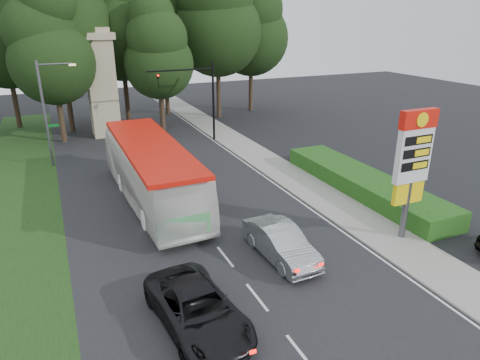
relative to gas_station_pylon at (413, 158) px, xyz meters
name	(u,v)px	position (x,y,z in m)	size (l,w,h in m)	color
ground	(262,304)	(-9.20, -1.99, -4.45)	(120.00, 120.00, 0.00)	black
road_surface	(179,197)	(-9.20, 10.01, -4.44)	(14.00, 80.00, 0.02)	black
sidewalk_right	(293,178)	(-0.70, 10.01, -4.39)	(3.00, 80.00, 0.12)	gray
grass_verge_left	(19,188)	(-18.70, 16.01, -4.44)	(5.00, 50.00, 0.02)	#193814
hedge	(363,183)	(2.30, 6.01, -3.85)	(3.00, 14.00, 1.20)	#194311
gas_station_pylon	(413,158)	(0.00, 0.00, 0.00)	(2.10, 0.45, 6.85)	#59595E
traffic_signal_mast	(199,91)	(-3.52, 22.00, 0.22)	(6.10, 0.35, 7.20)	black
streetlight_signs	(47,110)	(-16.19, 20.01, -0.01)	(2.75, 0.98, 8.00)	#59595E
monument	(102,82)	(-11.20, 28.01, 0.66)	(3.00, 3.00, 10.05)	tan
tree_west_near	(1,27)	(-19.20, 35.01, 5.57)	(8.40, 8.40, 16.50)	#2D2116
tree_center_left	(55,4)	(-14.20, 31.01, 7.57)	(10.08, 10.08, 19.80)	#2D2116
tree_center_right	(119,16)	(-8.20, 33.01, 6.57)	(9.24, 9.24, 18.15)	#2D2116
tree_east_near	(163,28)	(-3.20, 35.01, 5.23)	(8.12, 8.12, 15.95)	#2D2116
tree_east_mid	(217,12)	(1.80, 31.01, 6.91)	(9.52, 9.52, 18.70)	#2D2116
tree_far_east	(251,22)	(6.80, 33.01, 5.90)	(8.68, 8.68, 17.05)	#2D2116
tree_monument_left	(50,45)	(-15.20, 27.01, 4.23)	(7.28, 7.28, 14.30)	#2D2116
tree_monument_right	(158,49)	(-5.70, 27.51, 3.56)	(6.72, 6.72, 13.20)	#2D2116
transit_bus	(152,173)	(-10.79, 10.05, -2.55)	(3.20, 13.66, 3.81)	white
sedan_silver	(281,243)	(-6.77, 0.90, -3.64)	(1.72, 4.93, 1.62)	#A2A5A9
suv_charcoal	(197,309)	(-12.00, -2.17, -3.66)	(2.60, 5.64, 1.57)	black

